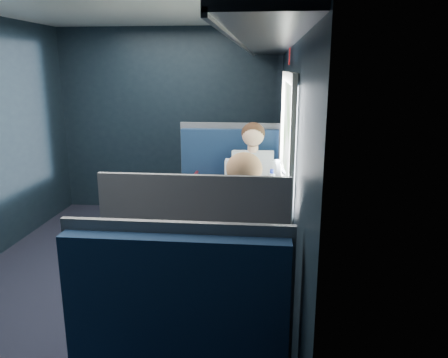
# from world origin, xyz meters

# --- Properties ---
(ground) EXTENTS (2.80, 4.20, 0.01)m
(ground) POSITION_xyz_m (0.00, 0.00, -0.01)
(ground) COLOR black
(room_shell) EXTENTS (3.00, 4.40, 2.40)m
(room_shell) POSITION_xyz_m (0.02, 0.00, 1.48)
(room_shell) COLOR black
(room_shell) RESTS_ON ground
(table) EXTENTS (0.62, 1.00, 0.74)m
(table) POSITION_xyz_m (1.03, 0.00, 0.66)
(table) COLOR #54565E
(table) RESTS_ON ground
(seat_bay_near) EXTENTS (1.06, 0.62, 1.26)m
(seat_bay_near) POSITION_xyz_m (0.83, 0.87, 0.42)
(seat_bay_near) COLOR #0D1F3D
(seat_bay_near) RESTS_ON ground
(seat_bay_far) EXTENTS (1.04, 0.62, 1.26)m
(seat_bay_far) POSITION_xyz_m (0.85, -0.87, 0.41)
(seat_bay_far) COLOR #0D1F3D
(seat_bay_far) RESTS_ON ground
(seat_row_front) EXTENTS (1.04, 0.51, 1.16)m
(seat_row_front) POSITION_xyz_m (0.85, 1.80, 0.41)
(seat_row_front) COLOR #0D1F3D
(seat_row_front) RESTS_ON ground
(man) EXTENTS (0.53, 0.56, 1.32)m
(man) POSITION_xyz_m (1.10, 0.70, 0.72)
(man) COLOR black
(man) RESTS_ON ground
(woman) EXTENTS (0.53, 0.56, 1.32)m
(woman) POSITION_xyz_m (1.10, -0.71, 0.73)
(woman) COLOR black
(woman) RESTS_ON ground
(papers) EXTENTS (0.63, 0.85, 0.01)m
(papers) POSITION_xyz_m (1.03, 0.07, 0.74)
(papers) COLOR white
(papers) RESTS_ON table
(laptop) EXTENTS (0.31, 0.37, 0.25)m
(laptop) POSITION_xyz_m (1.35, 0.14, 0.81)
(laptop) COLOR silver
(laptop) RESTS_ON table
(bottle_small) EXTENTS (0.06, 0.06, 0.21)m
(bottle_small) POSITION_xyz_m (1.28, 0.40, 0.83)
(bottle_small) COLOR silver
(bottle_small) RESTS_ON table
(cup) EXTENTS (0.07, 0.07, 0.09)m
(cup) POSITION_xyz_m (1.31, 0.44, 0.79)
(cup) COLOR white
(cup) RESTS_ON table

